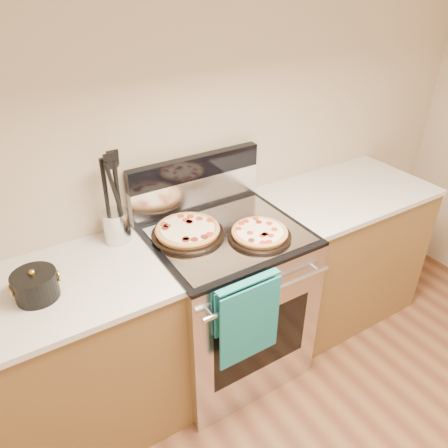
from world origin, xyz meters
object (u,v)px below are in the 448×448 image
pepperoni_pizza_front (260,233)px  range_body (226,303)px  pepperoni_pizza_back (188,231)px  utensil_crock (117,226)px  saucepan (36,287)px

pepperoni_pizza_front → range_body: bearing=130.8°
range_body → pepperoni_pizza_front: size_ratio=2.91×
pepperoni_pizza_back → utensil_crock: size_ratio=2.21×
pepperoni_pizza_front → saucepan: saucepan is taller
range_body → saucepan: 1.04m
pepperoni_pizza_front → utensil_crock: size_ratio=1.92×
range_body → pepperoni_pizza_front: bearing=-49.2°
utensil_crock → pepperoni_pizza_front: bearing=-31.6°
saucepan → utensil_crock: bearing=28.3°
pepperoni_pizza_front → saucepan: size_ratio=1.78×
pepperoni_pizza_front → saucepan: (-1.02, 0.13, 0.02)m
range_body → saucepan: bearing=179.8°
pepperoni_pizza_back → saucepan: bearing=-174.7°
pepperoni_pizza_back → utensil_crock: 0.34m
pepperoni_pizza_back → pepperoni_pizza_front: 0.35m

